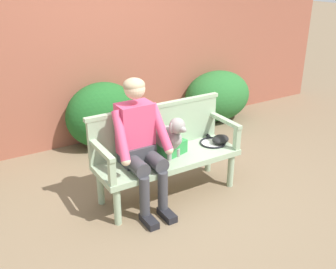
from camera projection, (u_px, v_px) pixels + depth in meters
ground_plane at (168, 194)px, 4.29m from camera, size 40.00×40.00×0.00m
brick_garden_fence at (96, 66)px, 5.37m from camera, size 8.00×0.30×2.02m
hedge_bush_mid_left at (103, 115)px, 5.26m from camera, size 0.99×0.71×0.88m
hedge_bush_mid_right at (217, 96)px, 6.17m from camera, size 1.08×0.80×0.78m
garden_bench at (168, 162)px, 4.13m from camera, size 1.52×0.53×0.45m
bench_backrest at (156, 126)px, 4.19m from camera, size 1.56×0.06×0.50m
bench_armrest_left_end at (105, 159)px, 3.61m from camera, size 0.06×0.53×0.28m
bench_armrest_right_end at (229, 128)px, 4.29m from camera, size 0.06×0.53×0.28m
person_seated at (139, 140)px, 3.83m from camera, size 0.56×0.67×1.32m
dog_on_bench at (170, 136)px, 4.03m from camera, size 0.28×0.45×0.45m
tennis_racket at (212, 142)px, 4.42m from camera, size 0.37×0.58×0.03m
baseball_glove at (220, 139)px, 4.39m from camera, size 0.27×0.24×0.09m
sports_bag at (172, 147)px, 4.15m from camera, size 0.32×0.27×0.14m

